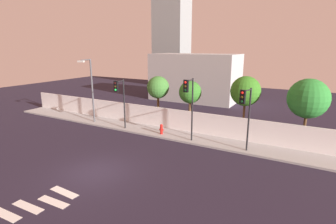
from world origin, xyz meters
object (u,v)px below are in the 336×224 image
traffic_light_center (245,107)px  fire_hydrant (161,129)px  street_lamp_curbside (91,86)px  roadside_tree_midleft (190,93)px  roadside_tree_rightmost (308,99)px  traffic_light_right (120,94)px  roadside_tree_leftmost (158,88)px  roadside_tree_midright (245,91)px  traffic_light_left (189,97)px

traffic_light_center → fire_hydrant: (-6.98, 0.79, -2.82)m
street_lamp_curbside → traffic_light_center: bearing=-2.3°
roadside_tree_midleft → roadside_tree_rightmost: 9.47m
traffic_light_right → roadside_tree_leftmost: size_ratio=0.96×
traffic_light_right → roadside_tree_rightmost: size_ratio=0.87×
street_lamp_curbside → roadside_tree_midright: 14.11m
traffic_light_left → street_lamp_curbside: bearing=176.9°
roadside_tree_leftmost → roadside_tree_midleft: bearing=0.0°
roadside_tree_rightmost → traffic_light_center: bearing=-131.0°
roadside_tree_leftmost → fire_hydrant: bearing=-55.0°
traffic_light_left → roadside_tree_midright: bearing=52.2°
traffic_light_right → roadside_tree_midleft: traffic_light_right is taller
street_lamp_curbside → roadside_tree_midleft: (8.75, 3.52, -0.47)m
roadside_tree_leftmost → traffic_light_right: bearing=-107.9°
roadside_tree_midright → roadside_tree_midleft: bearing=180.0°
traffic_light_right → roadside_tree_midright: bearing=23.2°
roadside_tree_midright → roadside_tree_rightmost: roadside_tree_rightmost is taller
street_lamp_curbside → roadside_tree_rightmost: (18.21, 3.52, -0.14)m
roadside_tree_leftmost → traffic_light_left: bearing=-38.4°
roadside_tree_midright → roadside_tree_rightmost: 4.55m
roadside_tree_midleft → roadside_tree_rightmost: size_ratio=0.85×
roadside_tree_leftmost → roadside_tree_midright: 8.34m
fire_hydrant → roadside_tree_midleft: bearing=71.8°
traffic_light_left → street_lamp_curbside: 10.51m
traffic_light_right → roadside_tree_midright: size_ratio=0.88×
traffic_light_left → roadside_tree_rightmost: (7.71, 4.09, -0.08)m
traffic_light_right → street_lamp_curbside: 4.07m
traffic_light_left → roadside_tree_midleft: traffic_light_left is taller
roadside_tree_leftmost → roadside_tree_rightmost: (12.87, -0.00, 0.13)m
street_lamp_curbside → roadside_tree_midright: bearing=14.4°
traffic_light_left → fire_hydrant: traffic_light_left is taller
fire_hydrant → traffic_light_center: bearing=-6.5°
roadside_tree_leftmost → roadside_tree_midleft: size_ratio=1.06×
traffic_light_center → roadside_tree_leftmost: 10.17m
roadside_tree_midleft → roadside_tree_rightmost: bearing=-0.0°
fire_hydrant → roadside_tree_leftmost: 4.97m
fire_hydrant → roadside_tree_rightmost: size_ratio=0.17×
traffic_light_right → traffic_light_center: bearing=0.1°
traffic_light_left → roadside_tree_rightmost: roadside_tree_rightmost is taller
roadside_tree_rightmost → street_lamp_curbside: bearing=-169.1°
fire_hydrant → street_lamp_curbside: bearing=-178.5°
traffic_light_center → fire_hydrant: bearing=173.5°
fire_hydrant → roadside_tree_rightmost: roadside_tree_rightmost is taller
traffic_light_right → roadside_tree_leftmost: roadside_tree_leftmost is taller
roadside_tree_leftmost → roadside_tree_rightmost: roadside_tree_rightmost is taller
traffic_light_left → traffic_light_right: traffic_light_left is taller
roadside_tree_midleft → roadside_tree_leftmost: bearing=180.0°
traffic_light_right → roadside_tree_midleft: (4.75, 4.13, -0.10)m
traffic_light_left → roadside_tree_leftmost: bearing=141.6°
traffic_light_right → roadside_tree_leftmost: 4.35m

